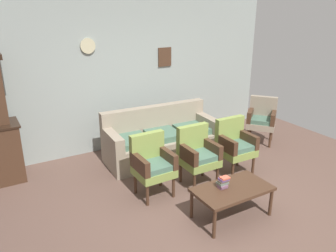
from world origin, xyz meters
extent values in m
plane|color=brown|center=(0.00, 0.00, 0.00)|extent=(7.68, 7.68, 0.00)
cube|color=#939E99|center=(0.00, 2.63, 1.35)|extent=(6.40, 0.06, 2.70)
cube|color=#472D1E|center=(0.90, 2.58, 1.65)|extent=(0.28, 0.02, 0.36)
cylinder|color=beige|center=(-0.60, 2.58, 1.95)|extent=(0.26, 0.03, 0.26)
cube|color=gray|center=(0.33, 1.68, 0.21)|extent=(2.03, 0.89, 0.42)
cube|color=gray|center=(0.35, 2.00, 0.66)|extent=(2.01, 0.25, 0.48)
cube|color=gray|center=(1.25, 1.64, 0.54)|extent=(0.20, 0.81, 0.24)
cube|color=gray|center=(-0.59, 1.73, 0.54)|extent=(0.20, 0.81, 0.24)
cube|color=#4C705B|center=(0.92, 1.62, 0.47)|extent=(0.55, 0.58, 0.10)
cube|color=#4C705B|center=(0.33, 1.64, 0.47)|extent=(0.55, 0.58, 0.10)
cube|color=#4C705B|center=(-0.25, 1.67, 0.47)|extent=(0.55, 0.58, 0.10)
cube|color=#849947|center=(-0.37, 0.66, 0.38)|extent=(0.53, 0.49, 0.12)
cube|color=#4C705B|center=(-0.37, 0.64, 0.47)|extent=(0.45, 0.41, 0.10)
cube|color=#849947|center=(-0.38, 0.86, 0.67)|extent=(0.52, 0.11, 0.46)
cube|color=#472D1E|center=(-0.15, 0.67, 0.55)|extent=(0.09, 0.48, 0.22)
cube|color=#472D1E|center=(-0.59, 0.66, 0.55)|extent=(0.09, 0.48, 0.22)
cylinder|color=#472D1E|center=(-0.16, 0.48, 0.16)|extent=(0.04, 0.04, 0.32)
cylinder|color=#472D1E|center=(-0.58, 0.47, 0.16)|extent=(0.04, 0.04, 0.32)
cylinder|color=#472D1E|center=(-0.17, 0.86, 0.16)|extent=(0.04, 0.04, 0.32)
cylinder|color=#472D1E|center=(-0.59, 0.85, 0.16)|extent=(0.04, 0.04, 0.32)
cube|color=#849947|center=(0.37, 0.61, 0.38)|extent=(0.52, 0.48, 0.12)
cube|color=#4C705B|center=(0.37, 0.59, 0.47)|extent=(0.44, 0.41, 0.10)
cube|color=#849947|center=(0.37, 0.81, 0.67)|extent=(0.52, 0.10, 0.46)
cube|color=#472D1E|center=(0.59, 0.61, 0.55)|extent=(0.08, 0.48, 0.22)
cube|color=#472D1E|center=(0.15, 0.61, 0.55)|extent=(0.08, 0.48, 0.22)
cylinder|color=#472D1E|center=(0.58, 0.42, 0.16)|extent=(0.04, 0.04, 0.32)
cylinder|color=#472D1E|center=(0.16, 0.42, 0.16)|extent=(0.04, 0.04, 0.32)
cylinder|color=#472D1E|center=(0.58, 0.80, 0.16)|extent=(0.04, 0.04, 0.32)
cylinder|color=#472D1E|center=(0.16, 0.80, 0.16)|extent=(0.04, 0.04, 0.32)
cube|color=#849947|center=(1.10, 0.61, 0.38)|extent=(0.53, 0.49, 0.12)
cube|color=#4C705B|center=(1.10, 0.59, 0.47)|extent=(0.45, 0.42, 0.10)
cube|color=#849947|center=(1.10, 0.81, 0.67)|extent=(0.52, 0.11, 0.46)
cube|color=#472D1E|center=(1.32, 0.60, 0.55)|extent=(0.09, 0.48, 0.22)
cube|color=#472D1E|center=(0.88, 0.61, 0.55)|extent=(0.09, 0.48, 0.22)
cylinder|color=#472D1E|center=(1.30, 0.41, 0.16)|extent=(0.04, 0.04, 0.32)
cylinder|color=#472D1E|center=(0.88, 0.42, 0.16)|extent=(0.04, 0.04, 0.32)
cylinder|color=#472D1E|center=(1.31, 0.79, 0.16)|extent=(0.04, 0.04, 0.32)
cylinder|color=#472D1E|center=(0.89, 0.80, 0.16)|extent=(0.04, 0.04, 0.32)
cube|color=gray|center=(2.38, 1.35, 0.38)|extent=(0.70, 0.71, 0.12)
cube|color=#4C705B|center=(2.36, 1.34, 0.47)|extent=(0.60, 0.60, 0.10)
cube|color=gray|center=(2.53, 1.48, 0.67)|extent=(0.41, 0.46, 0.46)
cube|color=#472D1E|center=(2.52, 1.18, 0.55)|extent=(0.42, 0.37, 0.22)
cube|color=#472D1E|center=(2.23, 1.52, 0.55)|extent=(0.42, 0.37, 0.22)
cylinder|color=#472D1E|center=(2.36, 1.07, 0.16)|extent=(0.04, 0.04, 0.32)
cylinder|color=#472D1E|center=(2.10, 1.39, 0.16)|extent=(0.04, 0.04, 0.32)
cylinder|color=#472D1E|center=(2.66, 1.31, 0.16)|extent=(0.04, 0.04, 0.32)
cylinder|color=#472D1E|center=(2.39, 1.64, 0.16)|extent=(0.04, 0.04, 0.32)
cube|color=#472D1E|center=(0.24, -0.30, 0.40)|extent=(1.00, 0.56, 0.04)
cylinder|color=#472D1E|center=(-0.22, -0.06, 0.19)|extent=(0.04, 0.04, 0.38)
cylinder|color=#472D1E|center=(0.70, -0.06, 0.19)|extent=(0.04, 0.04, 0.38)
cylinder|color=#472D1E|center=(-0.22, -0.54, 0.19)|extent=(0.04, 0.04, 0.38)
cylinder|color=#472D1E|center=(0.70, -0.54, 0.19)|extent=(0.04, 0.04, 0.38)
cube|color=#A36D9A|center=(0.14, -0.24, 0.43)|extent=(0.11, 0.08, 0.02)
cube|color=#7D566D|center=(0.13, -0.24, 0.45)|extent=(0.11, 0.10, 0.03)
cube|color=slate|center=(0.15, -0.22, 0.48)|extent=(0.13, 0.10, 0.03)
cube|color=brown|center=(0.14, -0.23, 0.51)|extent=(0.12, 0.07, 0.03)
cube|color=#75538E|center=(0.16, -0.23, 0.53)|extent=(0.12, 0.10, 0.03)
cube|color=#E06047|center=(0.16, -0.24, 0.56)|extent=(0.11, 0.09, 0.02)
camera|label=1|loc=(-2.38, -3.17, 2.64)|focal=36.39mm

